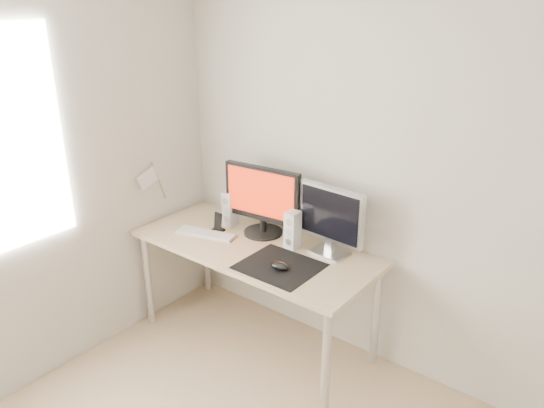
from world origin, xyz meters
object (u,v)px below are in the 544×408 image
Objects in this scene: second_monitor at (331,218)px; speaker_left at (230,209)px; mouse at (279,266)px; keyboard at (206,234)px; desk at (255,256)px; speaker_right at (293,230)px; phone_dock at (218,226)px; main_monitor at (262,198)px.

speaker_left is (-0.77, -0.05, -0.12)m from second_monitor.
keyboard is (-0.67, 0.08, -0.02)m from mouse.
speaker_right reaches higher than desk.
mouse is 0.31m from speaker_right.
speaker_right is at bearing -163.24° from second_monitor.
speaker_right is (-0.23, -0.07, -0.12)m from second_monitor.
desk is 6.61× the size of speaker_right.
desk is at bearing -155.74° from second_monitor.
second_monitor is at bearing 13.21° from phone_dock.
speaker_right is (0.20, 0.13, 0.20)m from desk.
speaker_right reaches higher than mouse.
phone_dock is at bearing -168.36° from speaker_right.
main_monitor is 0.51m from second_monitor.
speaker_left reaches higher than keyboard.
speaker_right is (0.54, -0.02, 0.00)m from speaker_left.
phone_dock is (0.03, 0.09, 0.03)m from keyboard.
second_monitor reaches higher than keyboard.
mouse is 0.43m from second_monitor.
desk is 0.38m from main_monitor.
speaker_left reaches higher than desk.
phone_dock is at bearing -87.71° from speaker_left.
second_monitor reaches higher than speaker_right.
speaker_left is at bearing 84.68° from keyboard.
phone_dock is (0.01, -0.13, -0.08)m from speaker_left.
main_monitor is 0.37m from phone_dock.
speaker_right reaches higher than keyboard.
mouse is 0.88× the size of phone_dock.
speaker_left is at bearing 92.29° from phone_dock.
phone_dock is (-0.64, 0.17, 0.02)m from mouse.
main_monitor is 2.28× the size of speaker_left.
keyboard is at bearing -167.92° from desk.
phone_dock is at bearing -150.15° from main_monitor.
second_monitor is 1.87× the size of speaker_right.
speaker_right is at bearing 31.77° from desk.
speaker_left is (-0.34, 0.14, 0.20)m from desk.
keyboard is 0.10m from phone_dock.
speaker_right is 0.61m from keyboard.
phone_dock is (-0.77, -0.18, -0.20)m from second_monitor.
mouse is 0.48× the size of speaker_left.
second_monitor reaches higher than speaker_left.
speaker_left is 0.25m from keyboard.
speaker_left is at bearing 178.09° from speaker_right.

